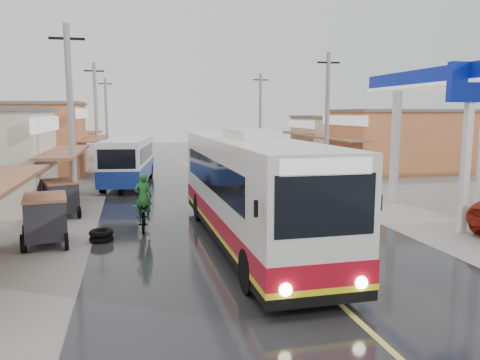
{
  "coord_description": "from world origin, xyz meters",
  "views": [
    {
      "loc": [
        -4.61,
        -11.55,
        4.42
      ],
      "look_at": [
        -0.41,
        6.46,
        1.77
      ],
      "focal_mm": 35.0,
      "sensor_mm": 36.0,
      "label": 1
    }
  ],
  "objects_px": {
    "tricycle_near": "(45,217)",
    "second_bus": "(128,160)",
    "tyre_stack": "(101,236)",
    "cyclist": "(144,211)",
    "coach_bus": "(249,190)",
    "tricycle_far": "(60,196)"
  },
  "relations": [
    {
      "from": "second_bus",
      "to": "tricycle_far",
      "type": "bearing_deg",
      "value": -100.66
    },
    {
      "from": "cyclist",
      "to": "tyre_stack",
      "type": "height_order",
      "value": "cyclist"
    },
    {
      "from": "coach_bus",
      "to": "second_bus",
      "type": "bearing_deg",
      "value": 104.93
    },
    {
      "from": "tricycle_near",
      "to": "tyre_stack",
      "type": "distance_m",
      "value": 1.93
    },
    {
      "from": "tricycle_far",
      "to": "second_bus",
      "type": "bearing_deg",
      "value": 54.25
    },
    {
      "from": "coach_bus",
      "to": "tricycle_far",
      "type": "xyz_separation_m",
      "value": [
        -6.86,
        5.98,
        -0.97
      ]
    },
    {
      "from": "cyclist",
      "to": "tricycle_far",
      "type": "height_order",
      "value": "cyclist"
    },
    {
      "from": "tyre_stack",
      "to": "cyclist",
      "type": "bearing_deg",
      "value": 42.51
    },
    {
      "from": "tricycle_far",
      "to": "tyre_stack",
      "type": "relative_size",
      "value": 2.63
    },
    {
      "from": "second_bus",
      "to": "cyclist",
      "type": "distance_m",
      "value": 11.79
    },
    {
      "from": "second_bus",
      "to": "cyclist",
      "type": "bearing_deg",
      "value": -79.45
    },
    {
      "from": "cyclist",
      "to": "tricycle_near",
      "type": "xyz_separation_m",
      "value": [
        -3.27,
        -1.35,
        0.24
      ]
    },
    {
      "from": "tricycle_near",
      "to": "tyre_stack",
      "type": "height_order",
      "value": "tricycle_near"
    },
    {
      "from": "cyclist",
      "to": "tyre_stack",
      "type": "bearing_deg",
      "value": -134.85
    },
    {
      "from": "tricycle_near",
      "to": "tyre_stack",
      "type": "relative_size",
      "value": 2.67
    },
    {
      "from": "coach_bus",
      "to": "tyre_stack",
      "type": "height_order",
      "value": "coach_bus"
    },
    {
      "from": "cyclist",
      "to": "tricycle_near",
      "type": "relative_size",
      "value": 0.99
    },
    {
      "from": "tricycle_near",
      "to": "tricycle_far",
      "type": "height_order",
      "value": "tricycle_near"
    },
    {
      "from": "coach_bus",
      "to": "tricycle_far",
      "type": "height_order",
      "value": "coach_bus"
    },
    {
      "from": "tricycle_near",
      "to": "tyre_stack",
      "type": "xyz_separation_m",
      "value": [
        1.78,
        -0.02,
        -0.75
      ]
    },
    {
      "from": "tricycle_near",
      "to": "second_bus",
      "type": "bearing_deg",
      "value": 69.52
    },
    {
      "from": "cyclist",
      "to": "tyre_stack",
      "type": "xyz_separation_m",
      "value": [
        -1.49,
        -1.37,
        -0.51
      ]
    }
  ]
}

